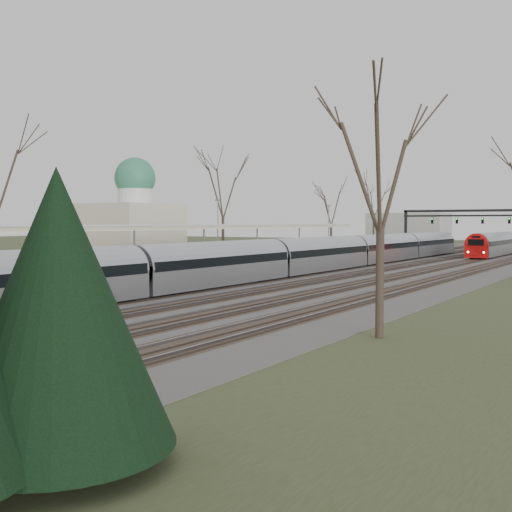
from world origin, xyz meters
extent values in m
cube|color=#474442|center=(0.00, 55.00, 0.05)|extent=(24.00, 160.00, 0.10)
cube|color=#4C3828|center=(-6.00, 55.00, 0.09)|extent=(2.60, 160.00, 0.06)
cube|color=gray|center=(-6.72, 55.00, 0.16)|extent=(0.07, 160.00, 0.12)
cube|color=gray|center=(-5.28, 55.00, 0.16)|extent=(0.07, 160.00, 0.12)
cube|color=#4C3828|center=(-2.50, 55.00, 0.09)|extent=(2.60, 160.00, 0.06)
cube|color=gray|center=(-3.22, 55.00, 0.16)|extent=(0.07, 160.00, 0.12)
cube|color=gray|center=(-1.78, 55.00, 0.16)|extent=(0.07, 160.00, 0.12)
cube|color=#4C3828|center=(1.00, 55.00, 0.09)|extent=(2.60, 160.00, 0.06)
cube|color=gray|center=(0.28, 55.00, 0.16)|extent=(0.07, 160.00, 0.12)
cube|color=gray|center=(1.72, 55.00, 0.16)|extent=(0.07, 160.00, 0.12)
cube|color=#4C3828|center=(4.50, 55.00, 0.09)|extent=(2.60, 160.00, 0.06)
cube|color=gray|center=(3.78, 55.00, 0.16)|extent=(0.07, 160.00, 0.12)
cube|color=gray|center=(5.22, 55.00, 0.16)|extent=(0.07, 160.00, 0.12)
cube|color=#4C3828|center=(8.00, 55.00, 0.09)|extent=(2.60, 160.00, 0.06)
cube|color=gray|center=(7.28, 55.00, 0.16)|extent=(0.07, 160.00, 0.12)
cube|color=gray|center=(8.72, 55.00, 0.16)|extent=(0.07, 160.00, 0.12)
cube|color=#9E9B93|center=(-9.05, 37.50, 0.50)|extent=(3.50, 69.00, 1.00)
cylinder|color=slate|center=(-9.05, 18.00, 2.50)|extent=(0.14, 0.14, 3.00)
cylinder|color=slate|center=(-9.05, 26.00, 2.50)|extent=(0.14, 0.14, 3.00)
cylinder|color=slate|center=(-9.05, 34.00, 2.50)|extent=(0.14, 0.14, 3.00)
cylinder|color=slate|center=(-9.05, 42.00, 2.50)|extent=(0.14, 0.14, 3.00)
cylinder|color=slate|center=(-9.05, 50.00, 2.50)|extent=(0.14, 0.14, 3.00)
cube|color=silver|center=(-9.05, 33.00, 4.05)|extent=(4.10, 50.00, 0.12)
cube|color=beige|center=(-9.05, 33.00, 3.88)|extent=(4.10, 50.00, 0.25)
cube|color=beige|center=(-22.00, 38.00, 3.00)|extent=(10.00, 8.00, 6.00)
cylinder|color=silver|center=(-20.00, 38.00, 7.20)|extent=(3.20, 3.20, 2.50)
sphere|color=#2B6B4C|center=(-20.00, 38.00, 8.40)|extent=(3.80, 3.80, 3.80)
cube|color=black|center=(-10.00, 85.00, 3.00)|extent=(0.35, 0.35, 6.00)
cube|color=black|center=(0.25, 85.00, 5.90)|extent=(21.00, 0.35, 0.35)
cube|color=black|center=(0.25, 85.00, 5.20)|extent=(21.00, 0.25, 0.25)
cube|color=black|center=(-6.00, 84.80, 4.50)|extent=(0.32, 0.22, 0.85)
sphere|color=#0CFF19|center=(-6.00, 84.66, 4.75)|extent=(0.16, 0.16, 0.16)
cube|color=black|center=(-2.50, 84.80, 4.50)|extent=(0.32, 0.22, 0.85)
sphere|color=#0CFF19|center=(-2.50, 84.66, 4.75)|extent=(0.16, 0.16, 0.16)
cube|color=black|center=(1.00, 84.80, 4.50)|extent=(0.32, 0.22, 0.85)
sphere|color=#0CFF19|center=(1.00, 84.66, 4.75)|extent=(0.16, 0.16, 0.16)
cube|color=black|center=(4.50, 84.80, 4.50)|extent=(0.32, 0.22, 0.85)
sphere|color=#0CFF19|center=(4.50, 84.66, 4.75)|extent=(0.16, 0.16, 0.16)
cone|color=black|center=(12.80, 0.50, 2.80)|extent=(4.00, 4.00, 4.80)
cylinder|color=#2D231C|center=(-17.00, 48.00, 2.48)|extent=(0.30, 0.30, 4.95)
cylinder|color=#2D231C|center=(13.00, 15.00, 2.02)|extent=(0.30, 0.30, 4.05)
cube|color=#9DA0A7|center=(-2.50, 41.30, 1.10)|extent=(2.55, 75.00, 1.60)
cylinder|color=#9DA0A7|center=(-2.50, 41.30, 1.75)|extent=(2.60, 74.70, 2.60)
cube|color=black|center=(-2.50, 41.30, 1.85)|extent=(2.62, 74.40, 0.55)
cube|color=black|center=(-2.50, 41.30, 0.17)|extent=(1.80, 74.00, 0.35)
cube|color=#B60B0A|center=(4.50, 66.36, 1.05)|extent=(2.55, 0.50, 1.50)
cylinder|color=#B60B0A|center=(4.50, 66.41, 1.75)|extent=(2.60, 0.60, 2.60)
cube|color=black|center=(4.50, 66.14, 2.05)|extent=(1.70, 0.12, 0.70)
sphere|color=white|center=(3.65, 66.16, 0.95)|extent=(0.22, 0.22, 0.22)
sphere|color=white|center=(5.35, 66.16, 0.95)|extent=(0.22, 0.22, 0.22)
imported|color=navy|center=(-8.00, 17.96, 1.78)|extent=(0.38, 0.57, 1.55)
camera|label=1|loc=(21.44, -6.94, 4.25)|focal=45.00mm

